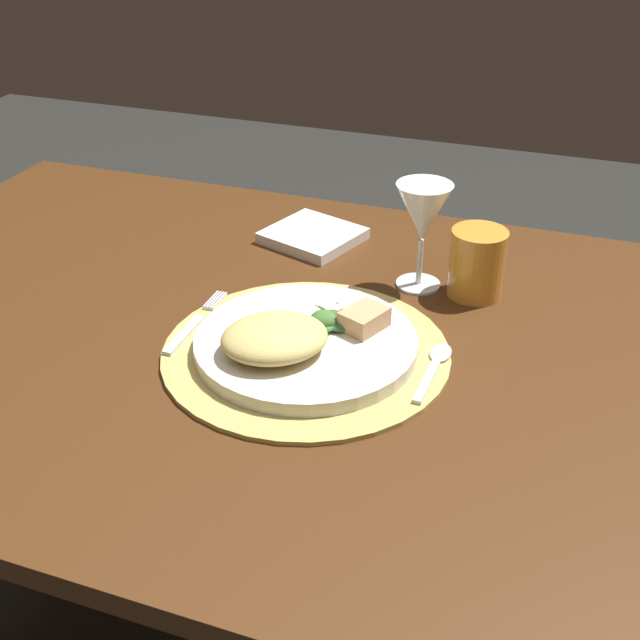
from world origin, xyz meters
TOP-DOWN VIEW (x-y plane):
  - dining_table at (0.00, 0.00)m, footprint 1.49×0.86m
  - placemat at (-0.03, -0.04)m, footprint 0.35×0.35m
  - dinner_plate at (-0.03, -0.04)m, footprint 0.27×0.27m
  - pasta_serving at (-0.05, -0.08)m, footprint 0.16×0.16m
  - salad_greens at (-0.01, 0.00)m, footprint 0.06×0.06m
  - bread_piece at (0.03, 0.01)m, footprint 0.06×0.07m
  - fork at (-0.18, -0.03)m, footprint 0.02×0.16m
  - spoon at (0.13, -0.01)m, footprint 0.03×0.13m
  - napkin at (-0.13, 0.27)m, footprint 0.16×0.16m
  - wine_glass at (0.06, 0.18)m, footprint 0.08×0.08m
  - amber_tumbler at (0.13, 0.18)m, footprint 0.08×0.08m

SIDE VIEW (x-z plane):
  - dining_table at x=0.00m, z-range 0.25..0.99m
  - placemat at x=-0.03m, z-range 0.74..0.75m
  - napkin at x=-0.13m, z-range 0.74..0.76m
  - fork at x=-0.18m, z-range 0.75..0.75m
  - spoon at x=0.13m, z-range 0.75..0.76m
  - dinner_plate at x=-0.03m, z-range 0.75..0.77m
  - salad_greens at x=-0.01m, z-range 0.76..0.79m
  - bread_piece at x=0.03m, z-range 0.77..0.79m
  - pasta_serving at x=-0.05m, z-range 0.77..0.80m
  - amber_tumbler at x=0.13m, z-range 0.74..0.84m
  - wine_glass at x=0.06m, z-range 0.77..0.92m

